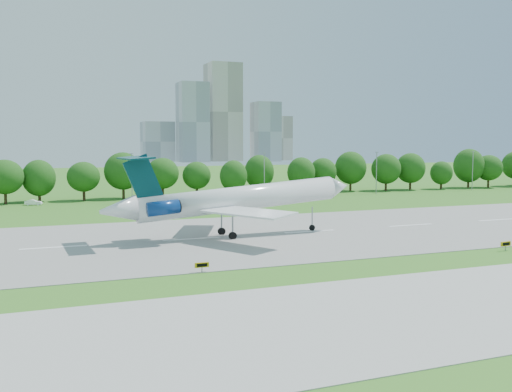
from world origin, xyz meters
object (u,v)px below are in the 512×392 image
(taxi_sign_left, at_px, (202,265))
(service_vehicle_b, at_px, (135,203))
(service_vehicle_a, at_px, (33,202))
(airliner, at_px, (228,199))

(taxi_sign_left, xyz_separation_m, service_vehicle_b, (4.34, 72.55, -0.25))
(service_vehicle_a, bearing_deg, service_vehicle_b, -104.36)
(taxi_sign_left, height_order, service_vehicle_a, service_vehicle_a)
(taxi_sign_left, bearing_deg, service_vehicle_a, 101.26)
(airliner, relative_size, taxi_sign_left, 25.21)
(taxi_sign_left, height_order, service_vehicle_b, service_vehicle_b)
(taxi_sign_left, relative_size, service_vehicle_b, 0.47)
(taxi_sign_left, xyz_separation_m, service_vehicle_a, (-17.89, 82.97, -0.21))
(service_vehicle_a, bearing_deg, taxi_sign_left, -157.09)
(airliner, height_order, service_vehicle_a, airliner)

